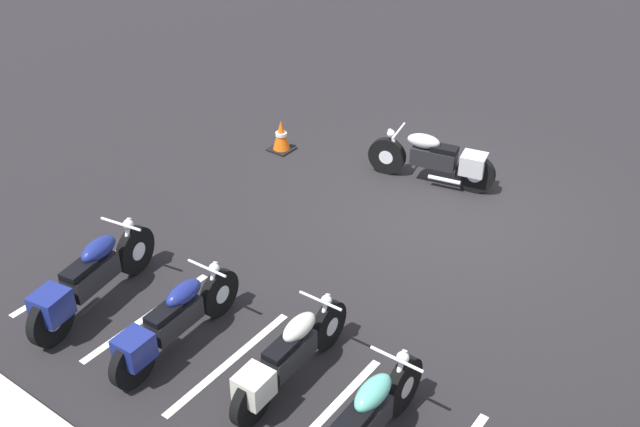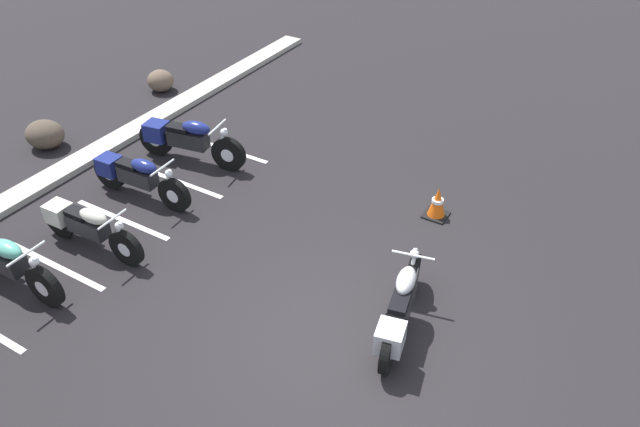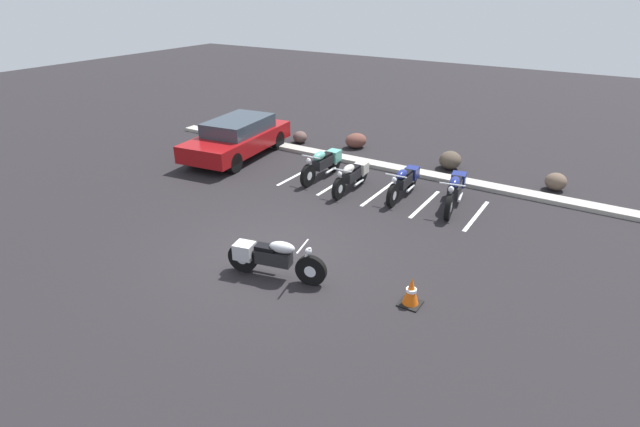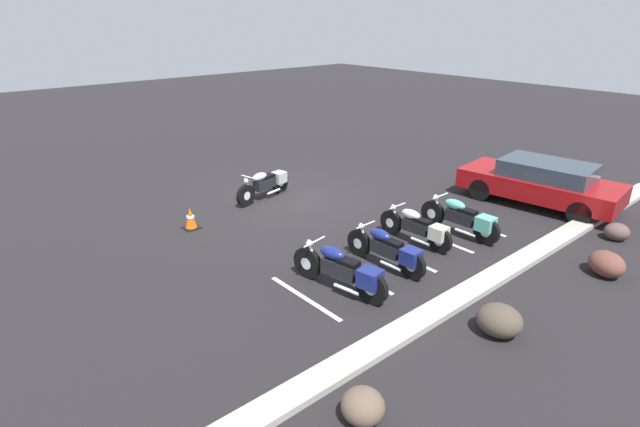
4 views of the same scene
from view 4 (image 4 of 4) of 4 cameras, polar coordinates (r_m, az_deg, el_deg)
ground at (r=14.93m, az=-2.82°, el=1.68°), size 60.00×60.00×0.00m
motorcycle_silver_featured at (r=14.95m, az=-6.20°, el=3.42°), size 2.11×0.78×0.84m
parked_bike_0 at (r=12.79m, az=16.02°, el=-0.52°), size 0.63×2.23×0.88m
parked_bike_1 at (r=12.08m, az=11.18°, el=-1.58°), size 0.58×2.07×0.82m
parked_bike_2 at (r=10.84m, az=7.85°, el=-4.13°), size 0.60×2.13×0.84m
parked_bike_3 at (r=9.86m, az=2.65°, el=-6.51°), size 0.77×2.27×0.90m
car_red at (r=15.62m, az=23.96°, el=3.32°), size 2.30×4.48×1.29m
concrete_curb at (r=10.98m, az=18.90°, el=-7.10°), size 18.00×0.50×0.12m
landscape_rock_0 at (r=12.16m, az=29.93°, el=-5.01°), size 0.96×1.02×0.53m
landscape_rock_1 at (r=9.26m, az=19.81°, el=-11.41°), size 0.84×0.91×0.57m
landscape_rock_2 at (r=14.16m, az=30.81°, el=-1.80°), size 0.73×0.75×0.43m
landscape_rock_3 at (r=7.24m, az=4.91°, el=-21.09°), size 0.68×0.69×0.50m
traffic_cone at (r=13.22m, az=-14.58°, el=-0.56°), size 0.40×0.40×0.57m
stall_line_0 at (r=13.73m, az=16.70°, el=-1.13°), size 0.10×2.10×0.00m
stall_line_1 at (r=12.64m, az=13.20°, el=-2.79°), size 0.10×2.10×0.00m
stall_line_2 at (r=11.63m, az=9.04°, el=-4.74°), size 0.10×2.10×0.00m
stall_line_3 at (r=10.70m, az=4.10°, el=-7.00°), size 0.10×2.10×0.00m
stall_line_4 at (r=9.89m, az=-1.77°, el=-9.60°), size 0.10×2.10×0.00m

